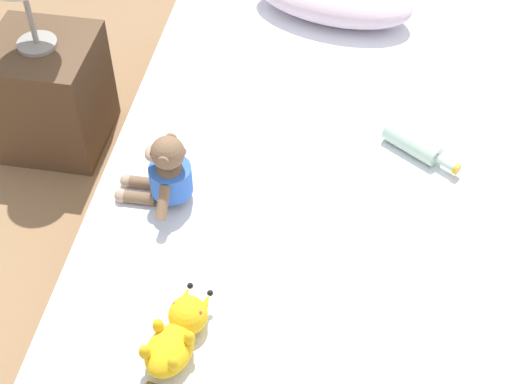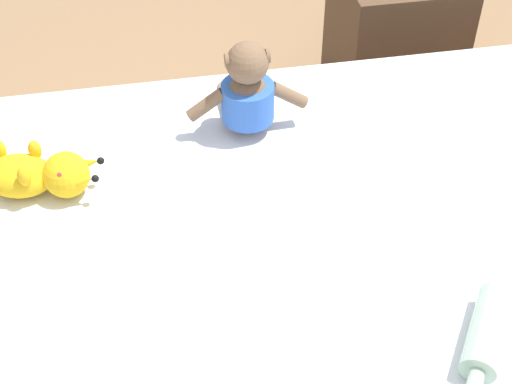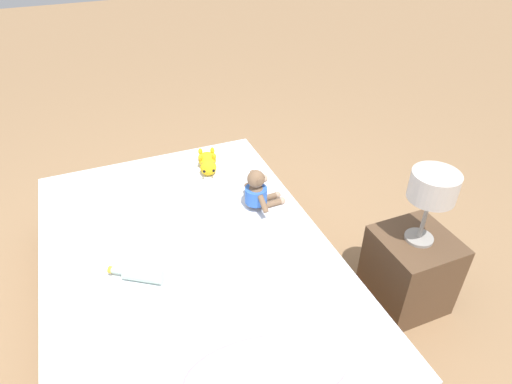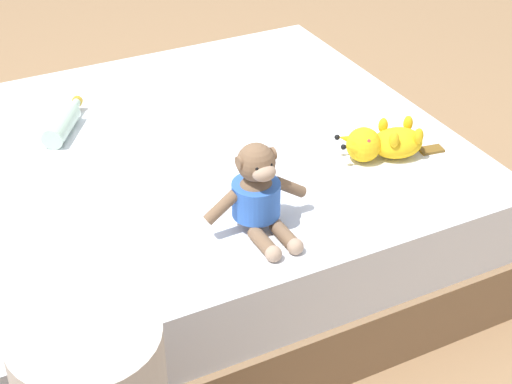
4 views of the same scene
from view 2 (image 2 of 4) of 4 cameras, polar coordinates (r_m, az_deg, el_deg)
ground_plane at (r=1.89m, az=9.00°, el=-12.92°), size 16.00×16.00×0.00m
bed at (r=1.72m, az=9.73°, el=-9.19°), size 1.39×2.03×0.41m
plush_monkey at (r=1.78m, az=-0.69°, el=7.33°), size 0.23×0.29×0.24m
plush_yellow_creature at (r=1.70m, az=-15.77°, el=1.25°), size 0.15×0.33×0.10m
glass_bottle at (r=1.43m, az=16.68°, el=-10.16°), size 0.24×0.18×0.06m
nightstand at (r=2.57m, az=10.20°, el=11.46°), size 0.37×0.37×0.44m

